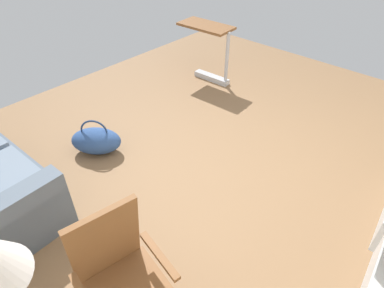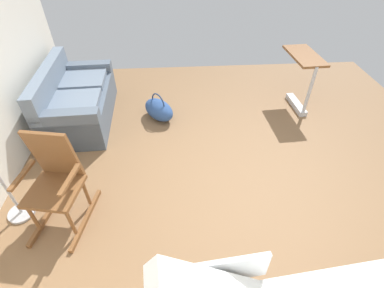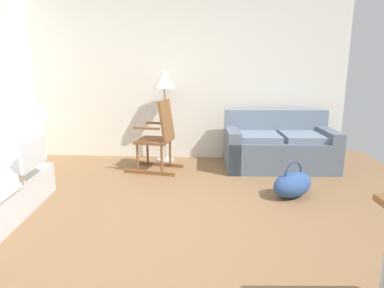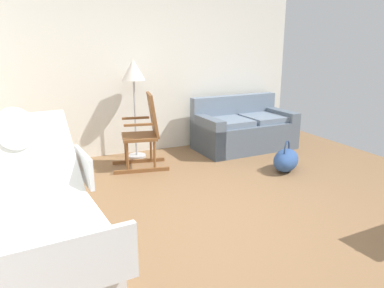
% 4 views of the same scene
% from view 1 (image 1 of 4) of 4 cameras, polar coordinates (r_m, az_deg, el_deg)
% --- Properties ---
extents(ground_plane, '(6.46, 6.46, 0.00)m').
position_cam_1_polar(ground_plane, '(3.56, 9.19, -4.76)').
color(ground_plane, olive).
extents(rocking_chair, '(0.83, 0.61, 1.05)m').
position_cam_1_polar(rocking_chair, '(2.21, -12.34, -22.15)').
color(rocking_chair, brown).
rests_on(rocking_chair, ground).
extents(overbed_table, '(0.85, 0.44, 0.84)m').
position_cam_1_polar(overbed_table, '(5.09, 3.12, 16.65)').
color(overbed_table, '#B2B5BA').
rests_on(overbed_table, ground).
extents(duffel_bag, '(0.64, 0.60, 0.43)m').
position_cam_1_polar(duffel_bag, '(3.83, -16.38, 0.58)').
color(duffel_bag, '#2D4C84').
rests_on(duffel_bag, ground).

